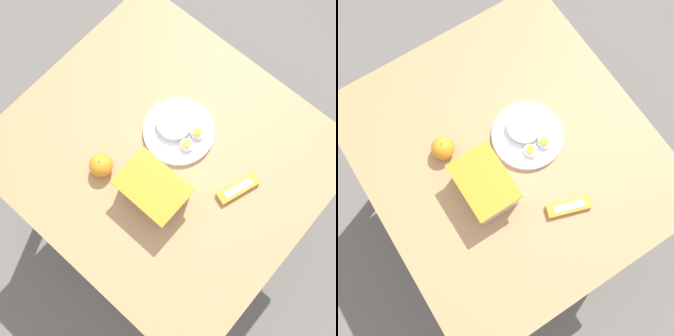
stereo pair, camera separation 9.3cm
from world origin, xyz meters
TOP-DOWN VIEW (x-y plane):
  - ground_plane at (0.00, 0.00)m, footprint 10.00×10.00m
  - table at (0.00, 0.00)m, footprint 0.97×0.88m
  - food_container at (-0.07, 0.12)m, footprint 0.20×0.14m
  - orange_fruit at (0.11, 0.17)m, footprint 0.07×0.07m
  - rice_plate at (0.01, -0.08)m, footprint 0.23×0.23m
  - candy_bar at (-0.25, -0.06)m, footprint 0.08×0.14m

SIDE VIEW (x-z plane):
  - ground_plane at x=0.00m, z-range 0.00..0.00m
  - table at x=0.00m, z-range 0.25..0.99m
  - candy_bar at x=-0.25m, z-range 0.75..0.77m
  - rice_plate at x=0.01m, z-range 0.74..0.79m
  - orange_fruit at x=0.11m, z-range 0.75..0.82m
  - food_container at x=-0.07m, z-range 0.74..0.85m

